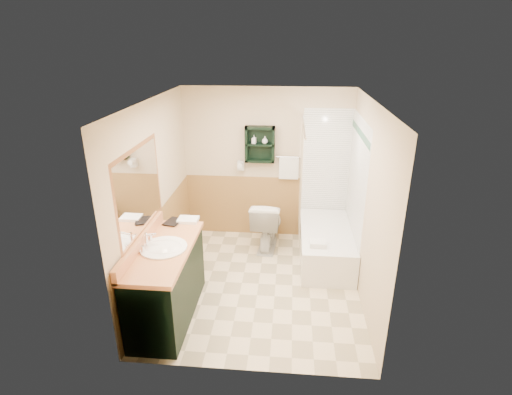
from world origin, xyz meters
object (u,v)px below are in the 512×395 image
at_px(wall_shelf, 260,144).
at_px(soap_bottle_b, 265,141).
at_px(bathtub, 326,245).
at_px(toilet, 267,224).
at_px(vanity, 167,283).
at_px(hair_dryer, 241,165).
at_px(soap_bottle_a, 254,141).
at_px(vanity_book, 166,213).

distance_m(wall_shelf, soap_bottle_b, 0.10).
bearing_deg(soap_bottle_b, bathtub, -35.90).
bearing_deg(toilet, vanity, 64.11).
relative_size(bathtub, soap_bottle_b, 13.38).
height_order(wall_shelf, hair_dryer, wall_shelf).
height_order(bathtub, toilet, toilet).
xyz_separation_m(vanity, soap_bottle_b, (0.97, 2.14, 1.16)).
bearing_deg(soap_bottle_a, hair_dryer, 171.89).
distance_m(soap_bottle_a, soap_bottle_b, 0.17).
height_order(wall_shelf, bathtub, wall_shelf).
height_order(hair_dryer, toilet, hair_dryer).
xyz_separation_m(bathtub, soap_bottle_b, (-0.95, 0.69, 1.36)).
distance_m(vanity, bathtub, 2.41).
distance_m(toilet, vanity_book, 1.75).
bearing_deg(soap_bottle_a, soap_bottle_b, 0.00).
bearing_deg(soap_bottle_b, wall_shelf, 176.23).
distance_m(wall_shelf, hair_dryer, 0.46).
xyz_separation_m(wall_shelf, soap_bottle_a, (-0.09, -0.01, 0.04)).
relative_size(hair_dryer, toilet, 0.30).
distance_m(hair_dryer, vanity_book, 1.69).
height_order(vanity_book, soap_bottle_b, soap_bottle_b).
distance_m(wall_shelf, vanity_book, 1.89).
distance_m(vanity_book, soap_bottle_b, 1.95).
xyz_separation_m(hair_dryer, vanity, (-0.59, -2.17, -0.75)).
relative_size(soap_bottle_a, soap_bottle_b, 1.15).
height_order(wall_shelf, vanity, wall_shelf).
height_order(vanity, bathtub, vanity).
distance_m(vanity_book, soap_bottle_a, 1.85).
bearing_deg(soap_bottle_b, vanity_book, -127.73).
height_order(wall_shelf, vanity_book, wall_shelf).
xyz_separation_m(vanity, toilet, (1.04, 1.77, -0.06)).
xyz_separation_m(bathtub, toilet, (-0.88, 0.32, 0.14)).
bearing_deg(soap_bottle_a, bathtub, -31.65).
xyz_separation_m(wall_shelf, vanity, (-0.89, -2.14, -1.10)).
distance_m(toilet, soap_bottle_b, 1.28).
bearing_deg(wall_shelf, hair_dryer, 175.24).
distance_m(wall_shelf, toilet, 1.23).
relative_size(hair_dryer, vanity_book, 0.97).
bearing_deg(wall_shelf, toilet, -68.57).
xyz_separation_m(hair_dryer, soap_bottle_a, (0.21, -0.03, 0.39)).
bearing_deg(toilet, vanity_book, 46.98).
xyz_separation_m(vanity, bathtub, (1.92, 1.45, -0.21)).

